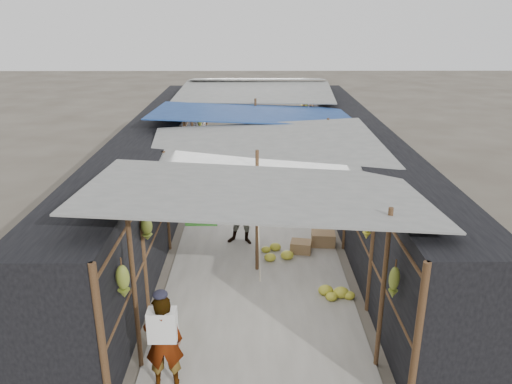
{
  "coord_description": "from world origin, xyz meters",
  "views": [
    {
      "loc": [
        -0.08,
        -6.28,
        5.12
      ],
      "look_at": [
        -0.01,
        4.35,
        1.25
      ],
      "focal_mm": 35.0,
      "sensor_mm": 36.0,
      "label": 1
    }
  ],
  "objects_px": {
    "crate_near": "(301,247)",
    "shopper_blue": "(243,214)",
    "vendor_elderly": "(164,341)",
    "black_basin": "(307,175)",
    "vendor_seated": "(306,159)"
  },
  "relations": [
    {
      "from": "shopper_blue",
      "to": "vendor_seated",
      "type": "distance_m",
      "value": 5.98
    },
    {
      "from": "black_basin",
      "to": "vendor_seated",
      "type": "height_order",
      "value": "vendor_seated"
    },
    {
      "from": "black_basin",
      "to": "vendor_seated",
      "type": "bearing_deg",
      "value": 90.0
    },
    {
      "from": "crate_near",
      "to": "vendor_seated",
      "type": "bearing_deg",
      "value": 94.38
    },
    {
      "from": "black_basin",
      "to": "vendor_seated",
      "type": "relative_size",
      "value": 0.71
    },
    {
      "from": "black_basin",
      "to": "shopper_blue",
      "type": "bearing_deg",
      "value": -112.31
    },
    {
      "from": "crate_near",
      "to": "shopper_blue",
      "type": "height_order",
      "value": "shopper_blue"
    },
    {
      "from": "vendor_elderly",
      "to": "shopper_blue",
      "type": "relative_size",
      "value": 0.98
    },
    {
      "from": "black_basin",
      "to": "vendor_elderly",
      "type": "relative_size",
      "value": 0.4
    },
    {
      "from": "vendor_elderly",
      "to": "vendor_seated",
      "type": "height_order",
      "value": "vendor_elderly"
    },
    {
      "from": "shopper_blue",
      "to": "vendor_elderly",
      "type": "bearing_deg",
      "value": -91.47
    },
    {
      "from": "vendor_seated",
      "to": "crate_near",
      "type": "bearing_deg",
      "value": -5.68
    },
    {
      "from": "vendor_elderly",
      "to": "vendor_seated",
      "type": "relative_size",
      "value": 1.79
    },
    {
      "from": "black_basin",
      "to": "vendor_elderly",
      "type": "bearing_deg",
      "value": -107.63
    },
    {
      "from": "black_basin",
      "to": "vendor_seated",
      "type": "distance_m",
      "value": 0.77
    }
  ]
}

